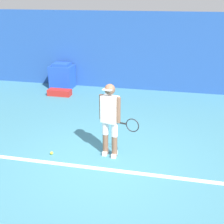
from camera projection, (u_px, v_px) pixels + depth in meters
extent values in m
plane|color=teal|center=(104.00, 163.00, 6.43)|extent=(24.00, 24.00, 0.00)
cube|color=#234C99|center=(142.00, 52.00, 10.89)|extent=(24.00, 0.10, 2.72)
cube|color=white|center=(101.00, 169.00, 6.21)|extent=(21.60, 0.10, 0.01)
cylinder|color=brown|center=(105.00, 144.00, 6.72)|extent=(0.12, 0.12, 0.48)
cylinder|color=white|center=(105.00, 128.00, 6.58)|extent=(0.14, 0.14, 0.29)
cube|color=white|center=(106.00, 152.00, 6.79)|extent=(0.10, 0.24, 0.08)
cylinder|color=brown|center=(114.00, 146.00, 6.62)|extent=(0.12, 0.12, 0.48)
cylinder|color=white|center=(115.00, 130.00, 6.49)|extent=(0.14, 0.14, 0.29)
cube|color=white|center=(114.00, 154.00, 6.70)|extent=(0.10, 0.24, 0.08)
cube|color=white|center=(110.00, 109.00, 6.38)|extent=(0.38, 0.28, 0.57)
sphere|color=brown|center=(110.00, 89.00, 6.23)|extent=(0.22, 0.22, 0.22)
cube|color=white|center=(107.00, 90.00, 6.14)|extent=(0.21, 0.16, 0.02)
cylinder|color=brown|center=(101.00, 107.00, 6.46)|extent=(0.09, 0.09, 0.54)
cylinder|color=brown|center=(118.00, 110.00, 6.29)|extent=(0.09, 0.09, 0.54)
cylinder|color=black|center=(122.00, 123.00, 6.34)|extent=(0.19, 0.08, 0.03)
torus|color=black|center=(132.00, 125.00, 6.24)|extent=(0.28, 0.10, 0.29)
sphere|color=#D1E533|center=(52.00, 153.00, 6.77)|extent=(0.07, 0.07, 0.07)
cube|color=blue|center=(62.00, 77.00, 11.43)|extent=(0.82, 0.65, 0.81)
cube|color=blue|center=(62.00, 64.00, 11.27)|extent=(0.57, 0.46, 0.10)
cube|color=#B2231E|center=(60.00, 92.00, 10.64)|extent=(0.79, 0.34, 0.21)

